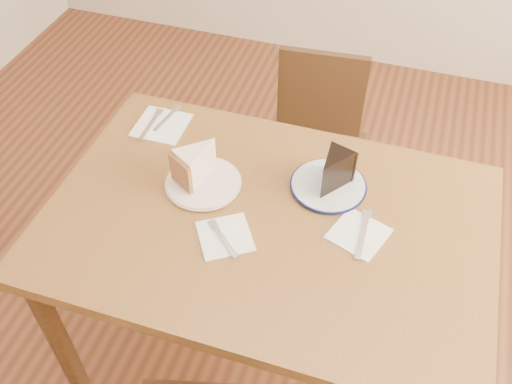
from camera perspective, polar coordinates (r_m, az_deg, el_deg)
The scene contains 14 objects.
ground at distance 2.16m, azimuth 0.88°, elevation -15.82°, with size 4.00×4.00×0.00m, color #462212.
table at distance 1.61m, azimuth 1.13°, elevation -4.97°, with size 1.20×0.80×0.75m.
chair_far at distance 2.21m, azimuth 5.69°, elevation 4.36°, with size 0.42×0.42×0.79m.
plate_cream at distance 1.63m, azimuth -5.28°, elevation 0.90°, with size 0.21×0.21×0.01m, color silver.
plate_navy at distance 1.63m, azimuth 7.23°, elevation 0.65°, with size 0.21×0.21×0.01m, color silver.
carrot_cake at distance 1.61m, azimuth -5.70°, elevation 2.90°, with size 0.08×0.12×0.09m, color beige, non-canonical shape.
chocolate_cake at distance 1.58m, azimuth 7.57°, elevation 1.76°, with size 0.08×0.11×0.10m, color black, non-canonical shape.
napkin_cream at distance 1.50m, azimuth -3.11°, elevation -4.45°, with size 0.13×0.13×0.00m, color white.
napkin_navy at distance 1.52m, azimuth 10.24°, elevation -4.13°, with size 0.13×0.13×0.00m, color white.
napkin_spare at distance 1.84m, azimuth -9.44°, elevation 6.63°, with size 0.16×0.16×0.00m, color white.
fork_cream at distance 1.49m, azimuth -3.27°, elevation -4.73°, with size 0.01×0.14×0.00m, color silver.
knife_navy at distance 1.52m, azimuth 10.61°, elevation -4.19°, with size 0.02×0.17×0.00m, color silver.
fork_spare at distance 1.86m, azimuth -8.92°, elevation 7.28°, with size 0.01×0.14×0.00m, color silver.
knife_spare at distance 1.84m, azimuth -10.52°, elevation 6.61°, with size 0.01×0.16×0.00m, color silver.
Camera 1 is at (0.28, -0.97, 1.91)m, focal length 40.00 mm.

